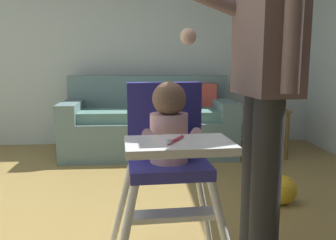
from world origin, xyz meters
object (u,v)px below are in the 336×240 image
at_px(adult_standing, 264,84).
at_px(sippy_cup, 262,104).
at_px(couch, 150,124).
at_px(side_table, 266,122).
at_px(high_chair, 168,144).
at_px(toy_ball, 282,190).

xyz_separation_m(adult_standing, sippy_cup, (0.73, 2.11, -0.36)).
bearing_deg(adult_standing, couch, -82.60).
bearing_deg(couch, side_table, 79.42).
xyz_separation_m(couch, high_chair, (0.03, -2.38, 0.32)).
relative_size(high_chair, toy_ball, 4.42).
relative_size(adult_standing, sippy_cup, 16.33).
bearing_deg(high_chair, side_table, 146.64).
xyz_separation_m(high_chair, side_table, (1.23, 2.14, -0.27)).
relative_size(high_chair, side_table, 1.82).
xyz_separation_m(couch, toy_ball, (0.92, -1.56, -0.22)).
height_order(side_table, sippy_cup, sippy_cup).
relative_size(side_table, sippy_cup, 5.20).
height_order(couch, adult_standing, adult_standing).
distance_m(high_chair, adult_standing, 0.52).
bearing_deg(side_table, adult_standing, -110.36).
height_order(adult_standing, toy_ball, adult_standing).
height_order(high_chair, sippy_cup, high_chair).
xyz_separation_m(toy_ball, sippy_cup, (0.29, 1.32, 0.46)).
distance_m(side_table, sippy_cup, 0.20).
xyz_separation_m(toy_ball, side_table, (0.34, 1.32, 0.27)).
distance_m(adult_standing, sippy_cup, 2.26).
relative_size(couch, sippy_cup, 18.69).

